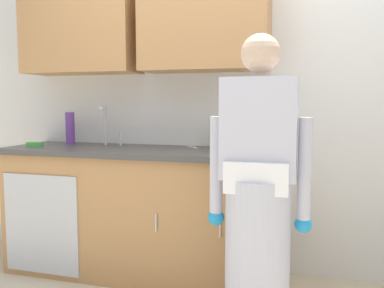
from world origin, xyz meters
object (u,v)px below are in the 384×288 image
object	(u,v)px
bottle_soap	(216,135)
sink	(101,149)
knife_on_counter	(190,147)
sponge	(35,144)
person_at_sink	(258,214)
bottle_cleaner_spray	(70,128)
cup_by_sink	(219,143)
bottle_water_tall	(264,136)

from	to	relation	value
bottle_soap	sink	bearing A→B (deg)	-169.22
knife_on_counter	sponge	world-z (taller)	sponge
sink	person_at_sink	xyz separation A→B (m)	(1.26, -0.64, -0.23)
bottle_soap	bottle_cleaner_spray	bearing A→B (deg)	-178.91
sink	bottle_soap	world-z (taller)	sink
sponge	cup_by_sink	bearing A→B (deg)	5.29
bottle_water_tall	sponge	distance (m)	1.74
person_at_sink	bottle_soap	size ratio (longest dim) A/B	8.56
bottle_soap	person_at_sink	bearing A→B (deg)	-62.58
bottle_water_tall	knife_on_counter	xyz separation A→B (m)	(-0.56, 0.05, -0.10)
sink	bottle_soap	distance (m)	0.87
person_at_sink	bottle_soap	bearing A→B (deg)	117.42
bottle_water_tall	sponge	bearing A→B (deg)	-172.78
bottle_soap	sponge	distance (m)	1.40
bottle_cleaner_spray	cup_by_sink	xyz separation A→B (m)	(1.25, -0.08, -0.08)
knife_on_counter	bottle_water_tall	bearing A→B (deg)	-135.75
bottle_cleaner_spray	bottle_water_tall	size ratio (longest dim) A/B	1.25
sink	cup_by_sink	world-z (taller)	sink
knife_on_counter	sink	bearing A→B (deg)	66.44
bottle_water_tall	bottle_soap	world-z (taller)	bottle_water_tall
person_at_sink	bottle_cleaner_spray	xyz separation A→B (m)	(-1.62, 0.78, 0.38)
bottle_soap	sponge	world-z (taller)	bottle_soap
bottle_cleaner_spray	sponge	bearing A→B (deg)	-129.97
cup_by_sink	knife_on_counter	size ratio (longest dim) A/B	0.44
sponge	knife_on_counter	bearing A→B (deg)	12.95
bottle_soap	cup_by_sink	distance (m)	0.12
bottle_cleaner_spray	sponge	xyz separation A→B (m)	(-0.18, -0.21, -0.11)
person_at_sink	bottle_cleaner_spray	size ratio (longest dim) A/B	6.28
person_at_sink	knife_on_counter	xyz separation A→B (m)	(-0.62, 0.84, 0.25)
sink	person_at_sink	size ratio (longest dim) A/B	0.31
cup_by_sink	knife_on_counter	distance (m)	0.29
bottle_water_tall	bottle_soap	distance (m)	0.35
sink	sponge	distance (m)	0.54
bottle_water_tall	bottle_soap	bearing A→B (deg)	177.49
person_at_sink	cup_by_sink	distance (m)	0.85
knife_on_counter	cup_by_sink	bearing A→B (deg)	-159.00
sink	knife_on_counter	distance (m)	0.67
sink	knife_on_counter	bearing A→B (deg)	17.03
bottle_water_tall	sponge	size ratio (longest dim) A/B	1.87
sink	sponge	world-z (taller)	sink
bottle_cleaner_spray	knife_on_counter	size ratio (longest dim) A/B	1.07
person_at_sink	bottle_cleaner_spray	distance (m)	1.83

